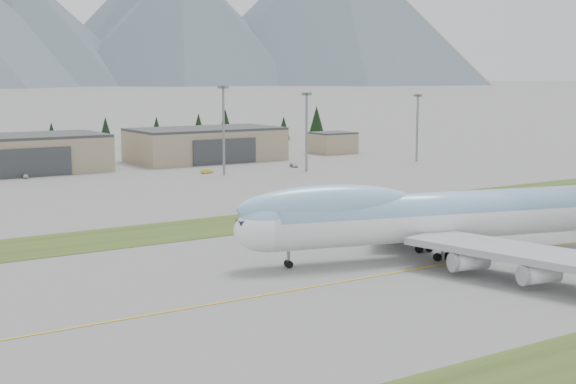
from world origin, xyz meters
TOP-DOWN VIEW (x-y plane):
  - ground at (0.00, 0.00)m, footprint 7000.00×7000.00m
  - grass_strip_far at (0.00, 45.00)m, footprint 400.00×18.00m
  - taxiway_line_main at (0.00, 0.00)m, footprint 400.00×0.40m
  - boeing_747_freighter at (10.91, 4.69)m, footprint 73.94×61.68m
  - hangar_center at (-15.00, 149.90)m, footprint 48.00×26.60m
  - hangar_right at (45.00, 149.90)m, footprint 48.00×26.60m
  - control_shed at (95.00, 148.00)m, footprint 14.00×12.00m
  - floodlight_masts at (-9.19, 110.30)m, footprint 204.86×8.77m
  - service_vehicle_a at (-17.02, 135.65)m, footprint 2.18×3.67m
  - service_vehicle_b at (29.39, 118.66)m, footprint 3.92×1.78m
  - service_vehicle_c at (58.77, 118.36)m, footprint 2.38×4.23m

SIDE VIEW (x-z plane):
  - ground at x=0.00m, z-range 0.00..0.00m
  - grass_strip_far at x=0.00m, z-range -0.04..0.04m
  - taxiway_line_main at x=0.00m, z-range -0.01..0.01m
  - service_vehicle_a at x=-17.02m, z-range -0.59..0.59m
  - service_vehicle_b at x=29.39m, z-range -0.62..0.62m
  - service_vehicle_c at x=58.77m, z-range -0.58..0.58m
  - control_shed at x=95.00m, z-range 0.00..7.60m
  - hangar_center at x=-15.00m, z-range -0.01..10.79m
  - hangar_right at x=45.00m, z-range -0.01..10.79m
  - boeing_747_freighter at x=10.91m, z-range -3.31..16.14m
  - floodlight_masts at x=-9.19m, z-range 3.40..28.25m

